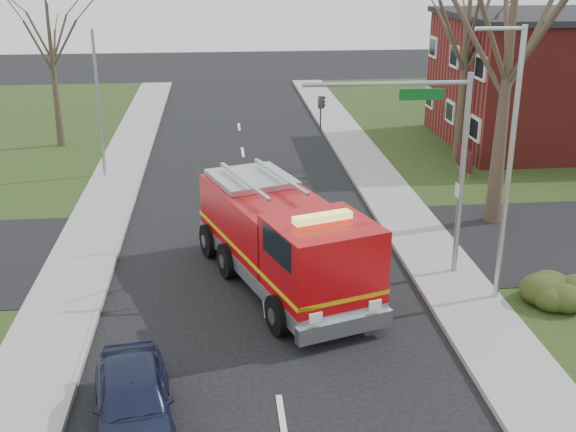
{
  "coord_description": "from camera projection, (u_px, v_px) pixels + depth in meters",
  "views": [
    {
      "loc": [
        -1.24,
        -20.08,
        10.29
      ],
      "look_at": [
        0.95,
        2.34,
        2.0
      ],
      "focal_mm": 45.0,
      "sensor_mm": 36.0,
      "label": 1
    }
  ],
  "objects": [
    {
      "name": "bare_tree_near",
      "position": [
        511.0,
        35.0,
        26.33
      ],
      "size": [
        6.0,
        6.0,
        12.0
      ],
      "color": "#32281D",
      "rests_on": "ground"
    },
    {
      "name": "utility_pole_far",
      "position": [
        99.0,
        106.0,
        33.67
      ],
      "size": [
        0.14,
        0.14,
        7.0
      ],
      "primitive_type": "cylinder",
      "color": "gray",
      "rests_on": "ground"
    },
    {
      "name": "fire_engine",
      "position": [
        284.0,
        243.0,
        23.0
      ],
      "size": [
        5.44,
        8.91,
        3.4
      ],
      "rotation": [
        0.0,
        0.0,
        0.33
      ],
      "color": "#AD080C",
      "rests_on": "ground"
    },
    {
      "name": "streetlight_pole",
      "position": [
        508.0,
        160.0,
        21.04
      ],
      "size": [
        1.48,
        0.16,
        8.4
      ],
      "color": "#B7BABF",
      "rests_on": "ground"
    },
    {
      "name": "sidewalk_right",
      "position": [
        459.0,
        292.0,
        22.96
      ],
      "size": [
        2.4,
        80.0,
        0.15
      ],
      "primitive_type": "cube",
      "color": "#9B9A95",
      "rests_on": "ground"
    },
    {
      "name": "health_center_sign",
      "position": [
        464.0,
        159.0,
        34.75
      ],
      "size": [
        0.12,
        2.0,
        1.4
      ],
      "color": "#410F15",
      "rests_on": "ground"
    },
    {
      "name": "hedge_corner",
      "position": [
        560.0,
        288.0,
        22.11
      ],
      "size": [
        2.8,
        2.0,
        0.9
      ],
      "primitive_type": "ellipsoid",
      "color": "#2C3814",
      "rests_on": "lawn_right"
    },
    {
      "name": "traffic_signal_mast",
      "position": [
        425.0,
        140.0,
        22.67
      ],
      "size": [
        5.29,
        0.18,
        6.8
      ],
      "color": "gray",
      "rests_on": "ground"
    },
    {
      "name": "bare_tree_left",
      "position": [
        51.0,
        46.0,
        38.27
      ],
      "size": [
        4.5,
        4.5,
        9.0
      ],
      "color": "#32281D",
      "rests_on": "ground"
    },
    {
      "name": "bare_tree_far",
      "position": [
        467.0,
        34.0,
        35.2
      ],
      "size": [
        5.25,
        5.25,
        10.5
      ],
      "color": "#32281D",
      "rests_on": "ground"
    },
    {
      "name": "ground",
      "position": [
        265.0,
        303.0,
        22.42
      ],
      "size": [
        120.0,
        120.0,
        0.0
      ],
      "primitive_type": "plane",
      "color": "black",
      "rests_on": "ground"
    },
    {
      "name": "sidewalk_left",
      "position": [
        61.0,
        310.0,
        21.83
      ],
      "size": [
        2.4,
        80.0,
        0.15
      ],
      "primitive_type": "cube",
      "color": "#9B9A95",
      "rests_on": "ground"
    },
    {
      "name": "parked_car_maroon",
      "position": [
        133.0,
        401.0,
        16.29
      ],
      "size": [
        2.39,
        4.59,
        1.49
      ],
      "primitive_type": "imported",
      "rotation": [
        0.0,
        0.0,
        0.15
      ],
      "color": "#1A1F3A",
      "rests_on": "ground"
    }
  ]
}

